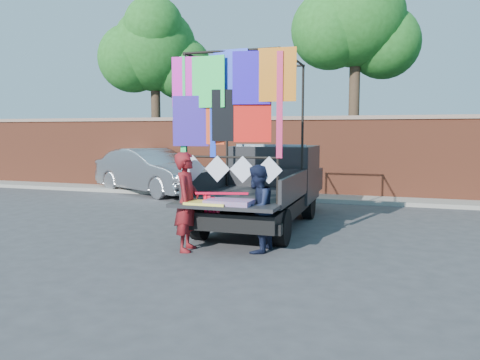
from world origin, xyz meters
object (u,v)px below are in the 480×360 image
(sedan, at_px, (151,171))
(man, at_px, (257,209))
(pickup_truck, at_px, (269,184))
(woman, at_px, (187,202))

(sedan, height_order, man, man)
(pickup_truck, relative_size, woman, 3.19)
(woman, bearing_deg, man, -87.52)
(man, bearing_deg, pickup_truck, -163.22)
(sedan, bearing_deg, man, -113.61)
(woman, xyz_separation_m, man, (1.21, 0.28, -0.11))
(woman, distance_m, man, 1.25)
(pickup_truck, height_order, woman, pickup_truck)
(sedan, height_order, woman, woman)
(woman, relative_size, man, 1.14)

